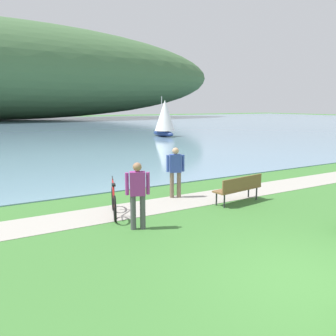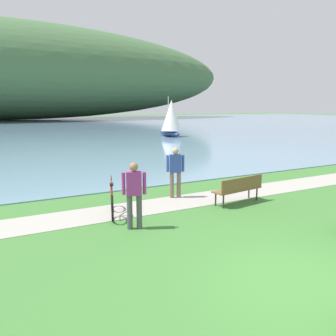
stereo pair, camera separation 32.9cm
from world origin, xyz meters
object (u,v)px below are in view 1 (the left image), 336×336
at_px(park_bench_near_camera, 239,187).
at_px(person_on_the_grass, 138,191).
at_px(sailboat_toward_hillside, 165,118).
at_px(person_at_shoreline, 175,169).
at_px(bicycle_leaning_near_bench, 114,202).

bearing_deg(park_bench_near_camera, person_on_the_grass, -171.79).
xyz_separation_m(park_bench_near_camera, sailboat_toward_hillside, (9.27, 21.44, 1.34)).
bearing_deg(person_at_shoreline, person_on_the_grass, -138.21).
distance_m(person_at_shoreline, sailboat_toward_hillside, 22.59).
height_order(park_bench_near_camera, sailboat_toward_hillside, sailboat_toward_hillside).
bearing_deg(person_at_shoreline, sailboat_toward_hillside, 61.69).
xyz_separation_m(bicycle_leaning_near_bench, person_at_shoreline, (2.50, 0.79, 0.58)).
xyz_separation_m(person_at_shoreline, sailboat_toward_hillside, (10.70, 19.87, 0.89)).
height_order(park_bench_near_camera, bicycle_leaning_near_bench, bicycle_leaning_near_bench).
height_order(park_bench_near_camera, person_on_the_grass, person_on_the_grass).
xyz_separation_m(bicycle_leaning_near_bench, person_on_the_grass, (0.13, -1.33, 0.58)).
bearing_deg(sailboat_toward_hillside, person_at_shoreline, -118.31).
bearing_deg(bicycle_leaning_near_bench, person_on_the_grass, -84.23).
relative_size(park_bench_near_camera, person_on_the_grass, 1.08).
height_order(bicycle_leaning_near_bench, person_at_shoreline, person_at_shoreline).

